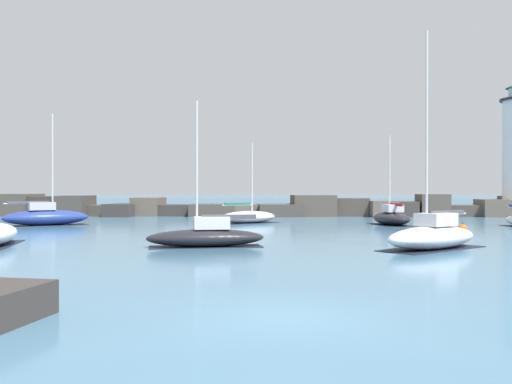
% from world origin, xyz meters
% --- Properties ---
extents(ground_plane, '(600.00, 600.00, 0.00)m').
position_xyz_m(ground_plane, '(0.00, 0.00, 0.00)').
color(ground_plane, teal).
extents(open_sea_beyond, '(400.00, 116.00, 0.01)m').
position_xyz_m(open_sea_beyond, '(0.00, 110.12, 0.00)').
color(open_sea_beyond, '#386684').
rests_on(open_sea_beyond, ground).
extents(breakwater_jetty, '(64.66, 7.14, 2.45)m').
position_xyz_m(breakwater_jetty, '(1.16, 50.25, 0.95)').
color(breakwater_jetty, '#4C443D').
rests_on(breakwater_jetty, ground).
extents(sailboat_moored_0, '(6.37, 2.99, 7.58)m').
position_xyz_m(sailboat_moored_0, '(-3.68, 16.19, 0.57)').
color(sailboat_moored_0, black).
rests_on(sailboat_moored_0, ground).
extents(sailboat_moored_1, '(7.02, 5.44, 9.23)m').
position_xyz_m(sailboat_moored_1, '(-18.86, 33.13, 0.73)').
color(sailboat_moored_1, navy).
rests_on(sailboat_moored_1, ground).
extents(sailboat_moored_2, '(5.89, 5.26, 7.11)m').
position_xyz_m(sailboat_moored_2, '(-2.30, 36.81, 0.55)').
color(sailboat_moored_2, silver).
rests_on(sailboat_moored_2, ground).
extents(sailboat_moored_4, '(3.38, 5.58, 7.50)m').
position_xyz_m(sailboat_moored_4, '(9.75, 34.31, 0.64)').
color(sailboat_moored_4, black).
rests_on(sailboat_moored_4, ground).
extents(sailboat_moored_5, '(6.50, 6.08, 10.86)m').
position_xyz_m(sailboat_moored_5, '(7.80, 15.47, 0.68)').
color(sailboat_moored_5, silver).
rests_on(sailboat_moored_5, ground).
extents(mooring_buoy_orange_near, '(0.63, 0.63, 0.83)m').
position_xyz_m(mooring_buoy_orange_near, '(12.61, 25.34, 0.32)').
color(mooring_buoy_orange_near, '#EA5914').
rests_on(mooring_buoy_orange_near, ground).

